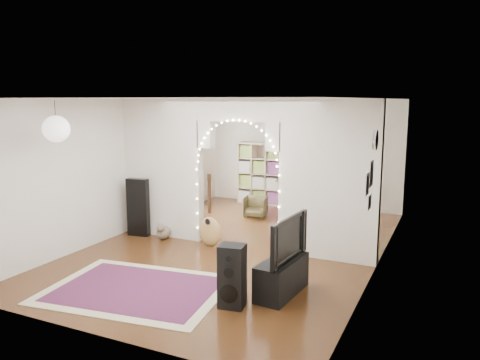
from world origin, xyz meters
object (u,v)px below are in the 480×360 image
at_px(acoustic_guitar, 210,220).
at_px(dining_chair_left, 255,207).
at_px(bookcase, 268,174).
at_px(dining_chair_right, 315,227).
at_px(media_console, 282,277).
at_px(dining_table, 303,182).
at_px(floor_speaker, 232,276).

height_order(acoustic_guitar, dining_chair_left, acoustic_guitar).
xyz_separation_m(bookcase, dining_chair_right, (2.03, -2.68, -0.52)).
bearing_deg(bookcase, dining_chair_right, -53.11).
bearing_deg(media_console, dining_chair_right, 101.08).
distance_m(acoustic_guitar, dining_table, 3.67).
bearing_deg(dining_chair_right, acoustic_guitar, -125.17).
bearing_deg(floor_speaker, dining_chair_right, 78.30).
bearing_deg(media_console, dining_chair_left, 123.11).
relative_size(acoustic_guitar, media_console, 1.15).
distance_m(bookcase, dining_table, 1.01).
relative_size(floor_speaker, dining_chair_left, 1.61).
relative_size(floor_speaker, bookcase, 0.52).
bearing_deg(media_console, acoustic_guitar, 147.70).
distance_m(acoustic_guitar, dining_chair_left, 2.42).
xyz_separation_m(dining_chair_left, dining_chair_right, (1.80, -1.33, 0.05)).
height_order(floor_speaker, bookcase, bookcase).
relative_size(bookcase, dining_chair_left, 3.08).
relative_size(dining_chair_left, dining_chair_right, 0.84).
xyz_separation_m(media_console, bookcase, (-2.30, 5.26, 0.55)).
relative_size(media_console, dining_chair_left, 1.92).
bearing_deg(dining_chair_left, acoustic_guitar, -99.95).
height_order(bookcase, dining_chair_right, bookcase).
distance_m(floor_speaker, dining_table, 5.84).
bearing_deg(media_console, dining_table, 109.51).
bearing_deg(dining_chair_right, dining_chair_left, 166.14).
relative_size(bookcase, dining_table, 1.28).
height_order(media_console, dining_chair_left, media_console).
height_order(acoustic_guitar, media_console, acoustic_guitar).
bearing_deg(dining_chair_right, floor_speaker, -70.81).
xyz_separation_m(acoustic_guitar, dining_table, (0.66, 3.61, 0.18)).
xyz_separation_m(media_console, dining_chair_right, (-0.26, 2.58, 0.03)).
xyz_separation_m(floor_speaker, media_console, (0.45, 0.65, -0.17)).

